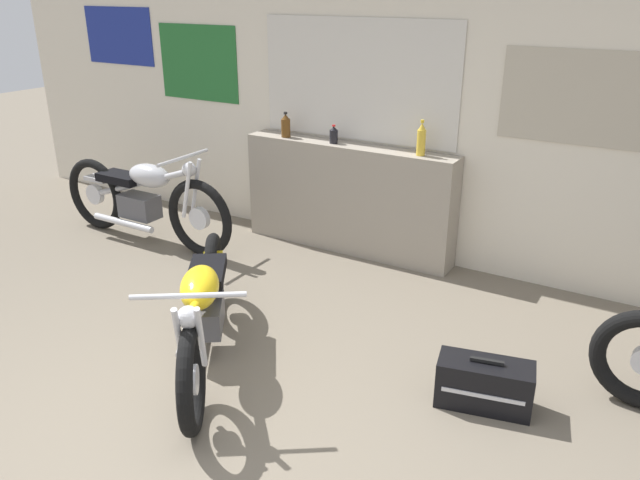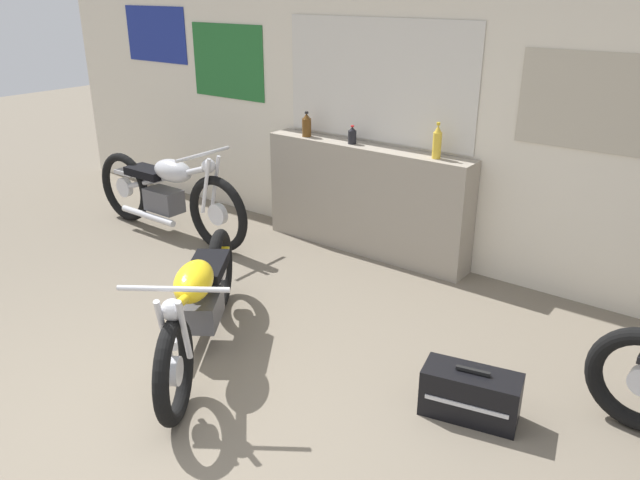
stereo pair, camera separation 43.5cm
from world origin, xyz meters
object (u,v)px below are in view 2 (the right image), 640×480
bottle_center (437,143)px  motorcycle_yellow (200,302)px  bottle_leftmost (307,125)px  hard_case_black (470,394)px  motorcycle_silver (167,193)px  bottle_left_center (352,136)px

bottle_center → motorcycle_yellow: size_ratio=0.18×
bottle_leftmost → hard_case_black: size_ratio=0.39×
bottle_center → motorcycle_yellow: bottle_center is taller
motorcycle_yellow → motorcycle_silver: size_ratio=0.80×
hard_case_black → bottle_center: bearing=124.7°
bottle_center → motorcycle_silver: size_ratio=0.14×
bottle_leftmost → bottle_left_center: bearing=1.9°
motorcycle_silver → hard_case_black: size_ratio=3.57×
bottle_left_center → bottle_center: 0.85m
bottle_left_center → motorcycle_yellow: bottle_left_center is taller
bottle_left_center → motorcycle_silver: 1.95m
bottle_center → motorcycle_silver: (-2.49, -0.83, -0.71)m
motorcycle_yellow → hard_case_black: (1.75, 0.47, -0.24)m
bottle_leftmost → motorcycle_silver: (-1.13, -0.81, -0.68)m
bottle_center → hard_case_black: (1.16, -1.68, -1.00)m
bottle_center → motorcycle_yellow: bearing=-105.3°
motorcycle_yellow → motorcycle_silver: bearing=145.1°
bottle_left_center → hard_case_black: bearing=-39.9°
bottle_center → motorcycle_silver: 2.71m
bottle_leftmost → bottle_center: bearing=0.7°
bottle_leftmost → bottle_center: size_ratio=0.78×
bottle_left_center → hard_case_black: 2.78m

